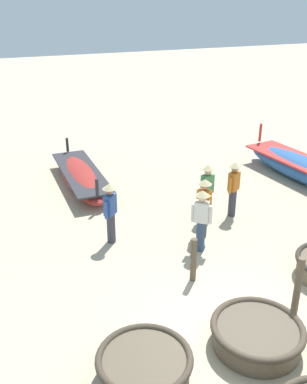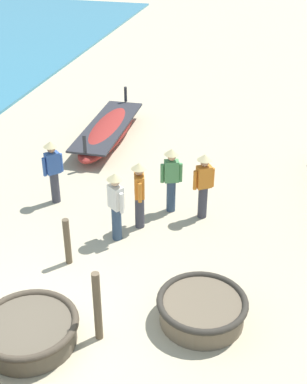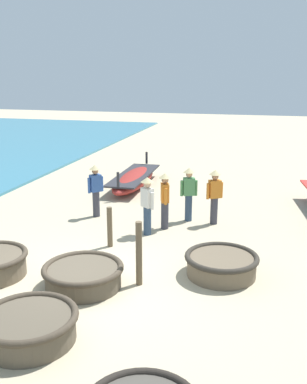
% 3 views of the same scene
% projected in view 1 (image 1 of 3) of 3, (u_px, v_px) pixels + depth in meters
% --- Properties ---
extents(ground_plane, '(80.00, 80.00, 0.00)m').
position_uv_depth(ground_plane, '(252.00, 343.00, 8.48)').
color(ground_plane, '#BCAD8C').
extents(coracle_far_left, '(1.75, 1.75, 0.50)m').
position_uv_depth(coracle_far_left, '(257.00, 334.00, 8.31)').
color(coracle_far_left, brown).
rests_on(coracle_far_left, ground).
extents(coracle_upturned, '(1.66, 1.66, 0.55)m').
position_uv_depth(coracle_upturned, '(144.00, 367.00, 7.57)').
color(coracle_upturned, brown).
rests_on(coracle_upturned, ground).
extents(long_boat_green_hull, '(2.00, 5.33, 1.42)m').
position_uv_depth(long_boat_green_hull, '(305.00, 169.00, 15.44)').
color(long_boat_green_hull, '#285693').
rests_on(long_boat_green_hull, ground).
extents(long_boat_red_hull, '(1.26, 4.54, 1.04)m').
position_uv_depth(long_boat_red_hull, '(81.00, 177.00, 15.10)').
color(long_boat_red_hull, maroon).
rests_on(long_boat_red_hull, ground).
extents(fisherman_hauling, '(0.50, 0.36, 1.67)m').
position_uv_depth(fisherman_hauling, '(207.00, 188.00, 12.65)').
color(fisherman_hauling, '#2D425B').
rests_on(fisherman_hauling, ground).
extents(fisherman_standing_right, '(0.46, 0.37, 1.67)m').
position_uv_depth(fisherman_standing_right, '(234.00, 185.00, 12.82)').
color(fisherman_standing_right, '#383842').
rests_on(fisherman_standing_right, ground).
extents(fisherman_crouching, '(0.36, 0.51, 1.67)m').
position_uv_depth(fisherman_crouching, '(204.00, 204.00, 11.72)').
color(fisherman_crouching, '#383842').
rests_on(fisherman_crouching, ground).
extents(fisherman_with_hat, '(0.44, 0.38, 1.67)m').
position_uv_depth(fisherman_with_hat, '(201.00, 217.00, 11.09)').
color(fisherman_with_hat, '#2D425B').
rests_on(fisherman_with_hat, ground).
extents(fisherman_standing_left, '(0.39, 0.41, 1.67)m').
position_uv_depth(fisherman_standing_left, '(110.00, 209.00, 11.46)').
color(fisherman_standing_left, '#383842').
rests_on(fisherman_standing_left, ground).
extents(mooring_post_shoreline, '(0.14, 0.14, 1.08)m').
position_uv_depth(mooring_post_shoreline, '(194.00, 260.00, 10.09)').
color(mooring_post_shoreline, brown).
rests_on(mooring_post_shoreline, ground).
extents(mooring_post_inland, '(0.14, 0.14, 1.43)m').
position_uv_depth(mooring_post_inland, '(297.00, 289.00, 8.83)').
color(mooring_post_inland, brown).
rests_on(mooring_post_inland, ground).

